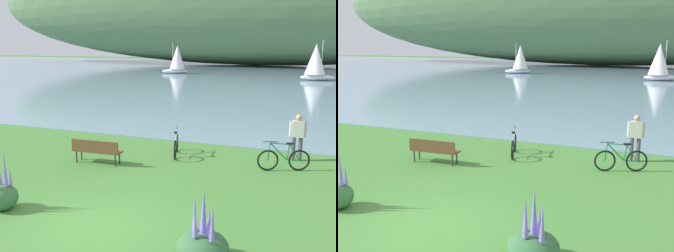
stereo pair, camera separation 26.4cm
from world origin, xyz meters
The scene contains 10 objects.
ground_plane centered at (0.00, 0.00, 0.00)m, with size 200.00×200.00×0.00m, color #478438.
bay_water centered at (0.00, 48.19, 0.02)m, with size 180.00×80.00×0.04m, color #7A99B2.
park_bench_near_camera centered at (-2.48, 4.19, 0.52)m, with size 1.82×0.56×0.88m.
bicycle_leaning_near_bench centered at (3.74, 5.79, 0.40)m, with size 1.68×0.69×1.01m.
bicycle_beside_path centered at (-0.21, 6.18, 0.40)m, with size 0.55×1.72×1.01m.
person_at_shoreline centered at (4.09, 7.14, 0.98)m, with size 0.61×0.27×1.71m.
echium_bush_closest_to_camera centered at (-2.69, 0.01, 0.38)m, with size 0.77×0.77×1.59m.
echium_bush_beside_closest centered at (2.77, -0.50, 0.37)m, with size 1.03×1.03×1.52m.
sailboat_nearest_to_shore centered at (4.31, 39.68, 2.14)m, with size 3.94×2.68×4.47m.
sailboat_mid_bay centered at (-13.71, 43.53, 2.02)m, with size 3.71×2.72×4.20m.
Camera 1 is at (4.59, -7.05, 4.20)m, focal length 41.05 mm.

